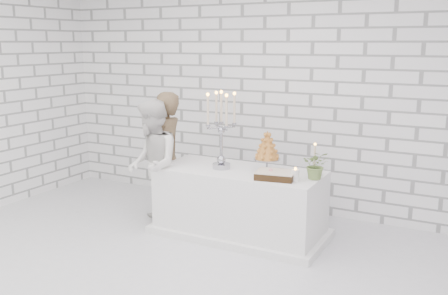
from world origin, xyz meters
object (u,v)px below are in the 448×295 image
(candelabra, at_px, (221,130))
(bride, at_px, (152,165))
(cake_table, at_px, (240,203))
(croquembouche, at_px, (267,151))
(groom, at_px, (165,157))

(candelabra, bearing_deg, bride, -163.41)
(cake_table, bearing_deg, croquembouche, 15.31)
(bride, height_order, croquembouche, bride)
(cake_table, relative_size, candelabra, 2.09)
(croquembouche, bearing_deg, cake_table, -164.69)
(groom, bearing_deg, bride, 6.57)
(bride, distance_m, croquembouche, 1.32)
(candelabra, xyz_separation_m, croquembouche, (0.49, 0.12, -0.21))
(cake_table, xyz_separation_m, bride, (-0.97, -0.27, 0.37))
(candelabra, bearing_deg, groom, 173.64)
(cake_table, distance_m, candelabra, 0.83)
(groom, distance_m, bride, 0.32)
(croquembouche, bearing_deg, groom, -178.62)
(cake_table, distance_m, groom, 1.09)
(cake_table, height_order, candelabra, candelabra)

